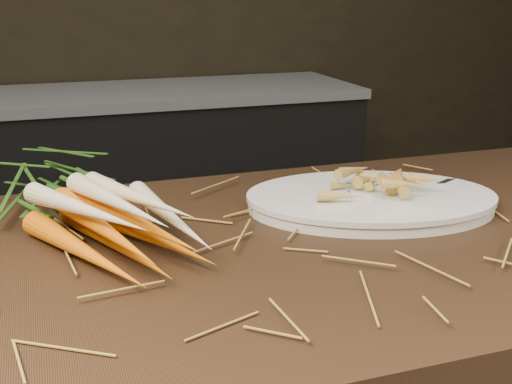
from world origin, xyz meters
TOP-DOWN VIEW (x-y plane):
  - back_counter at (0.30, 2.18)m, footprint 1.82×0.62m
  - straw_bedding at (0.00, 0.30)m, footprint 1.40×0.60m
  - root_veg_bunch at (-0.08, 0.45)m, footprint 0.34×0.55m
  - serving_platter at (0.39, 0.38)m, footprint 0.46×0.37m
  - roasted_veg_heap at (0.39, 0.38)m, footprint 0.23×0.19m
  - serving_fork at (0.53, 0.32)m, footprint 0.14×0.08m

SIDE VIEW (x-z plane):
  - back_counter at x=0.30m, z-range 0.00..0.84m
  - straw_bedding at x=0.00m, z-range 0.90..0.92m
  - serving_platter at x=0.39m, z-range 0.90..0.92m
  - serving_fork at x=0.53m, z-range 0.92..0.93m
  - roasted_veg_heap at x=0.39m, z-range 0.92..0.97m
  - root_veg_bunch at x=-0.08m, z-range 0.90..1.00m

